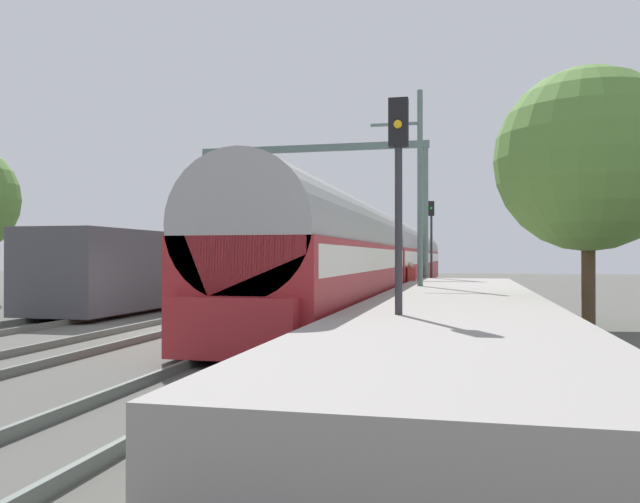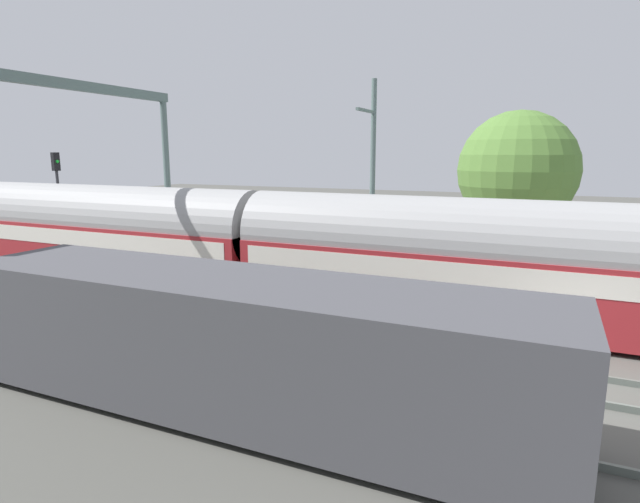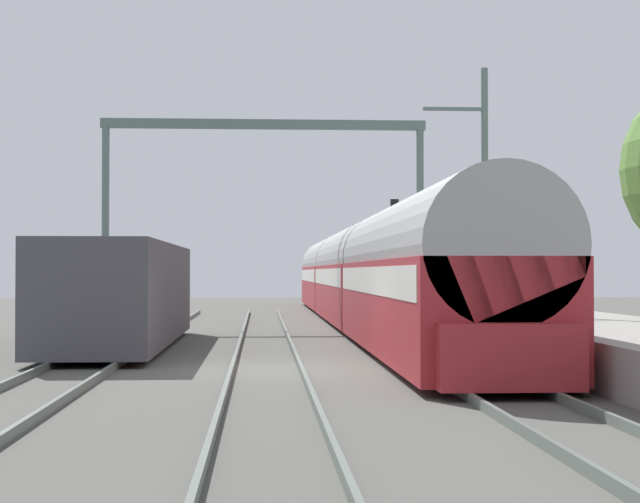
# 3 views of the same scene
# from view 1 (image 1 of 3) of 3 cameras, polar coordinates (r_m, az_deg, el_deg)

# --- Properties ---
(ground) EXTENTS (120.00, 120.00, 0.00)m
(ground) POSITION_cam_1_polar(r_m,az_deg,el_deg) (18.27, -13.25, -6.63)
(ground) COLOR #504F4A
(track_far_west) EXTENTS (1.51, 60.00, 0.16)m
(track_far_west) POSITION_cam_1_polar(r_m,az_deg,el_deg) (20.30, -23.34, -5.75)
(track_far_west) COLOR #5C655E
(track_far_west) RESTS_ON ground
(track_west) EXTENTS (1.52, 60.00, 0.16)m
(track_west) POSITION_cam_1_polar(r_m,az_deg,el_deg) (18.26, -13.25, -6.38)
(track_west) COLOR #5C655E
(track_west) RESTS_ON ground
(track_east) EXTENTS (1.51, 60.00, 0.16)m
(track_east) POSITION_cam_1_polar(r_m,az_deg,el_deg) (16.90, -1.08, -6.87)
(track_east) COLOR #5C655E
(track_east) RESTS_ON ground
(platform) EXTENTS (4.40, 28.00, 0.90)m
(platform) POSITION_cam_1_polar(r_m,az_deg,el_deg) (18.36, 12.16, -5.19)
(platform) COLOR gray
(platform) RESTS_ON ground
(passenger_train) EXTENTS (2.93, 49.20, 3.82)m
(passenger_train) POSITION_cam_1_polar(r_m,az_deg,el_deg) (35.48, 6.36, -0.43)
(passenger_train) COLOR maroon
(passenger_train) RESTS_ON ground
(freight_car) EXTENTS (2.80, 13.00, 2.70)m
(freight_car) POSITION_cam_1_polar(r_m,az_deg,el_deg) (25.83, -14.63, -1.53)
(freight_car) COLOR #47474C
(freight_car) RESTS_ON ground
(person_crossing) EXTENTS (0.47, 0.42, 1.73)m
(person_crossing) POSITION_cam_1_polar(r_m,az_deg,el_deg) (28.32, 8.01, -2.34)
(person_crossing) COLOR #333333
(person_crossing) RESTS_ON ground
(railway_signal_near) EXTENTS (0.36, 0.30, 4.90)m
(railway_signal_near) POSITION_cam_1_polar(r_m,az_deg,el_deg) (12.00, 6.98, 5.16)
(railway_signal_near) COLOR #2D2D33
(railway_signal_near) RESTS_ON ground
(railway_signal_far) EXTENTS (0.36, 0.30, 5.35)m
(railway_signal_far) POSITION_cam_1_polar(r_m,az_deg,el_deg) (39.82, 9.85, 1.64)
(railway_signal_far) COLOR #2D2D33
(railway_signal_far) RESTS_ON ground
(catenary_gantry) EXTENTS (12.29, 0.28, 7.86)m
(catenary_gantry) POSITION_cam_1_polar(r_m,az_deg,el_deg) (34.06, -0.74, 5.70)
(catenary_gantry) COLOR slate
(catenary_gantry) RESTS_ON ground
(catenary_pole_east_mid) EXTENTS (1.90, 0.20, 8.00)m
(catenary_pole_east_mid) POSITION_cam_1_polar(r_m,az_deg,el_deg) (23.60, 8.75, 4.86)
(catenary_pole_east_mid) COLOR slate
(catenary_pole_east_mid) RESTS_ON ground
(tree_east_background) EXTENTS (4.99, 4.99, 7.10)m
(tree_east_background) POSITION_cam_1_polar(r_m,az_deg,el_deg) (19.05, 22.67, 7.51)
(tree_east_background) COLOR #4C3826
(tree_east_background) RESTS_ON ground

